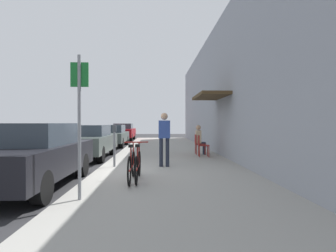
{
  "coord_description": "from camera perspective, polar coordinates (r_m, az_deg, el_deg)",
  "views": [
    {
      "loc": [
        1.79,
        -7.94,
        1.5
      ],
      "look_at": [
        2.36,
        6.03,
        1.35
      ],
      "focal_mm": 29.47,
      "sensor_mm": 36.0,
      "label": 1
    }
  ],
  "objects": [
    {
      "name": "parked_car_2",
      "position": [
        18.02,
        -11.57,
        -1.88
      ],
      "size": [
        1.8,
        4.4,
        1.38
      ],
      "color": "#47514C",
      "rests_on": "ground_plane"
    },
    {
      "name": "cafe_chair_1",
      "position": [
        12.28,
        6.29,
        -3.48
      ],
      "size": [
        0.45,
        0.45,
        0.87
      ],
      "color": "maroon",
      "rests_on": "sidewalk_slab"
    },
    {
      "name": "parked_car_0",
      "position": [
        7.14,
        -26.32,
        -5.34
      ],
      "size": [
        1.8,
        4.4,
        1.49
      ],
      "color": "black",
      "rests_on": "ground_plane"
    },
    {
      "name": "building_facade",
      "position": [
        10.46,
        13.71,
        8.94
      ],
      "size": [
        1.4,
        32.0,
        6.04
      ],
      "color": "#999EA8",
      "rests_on": "ground_plane"
    },
    {
      "name": "parking_meter",
      "position": [
        8.87,
        -11.04,
        -3.35
      ],
      "size": [
        0.12,
        0.1,
        1.32
      ],
      "color": "slate",
      "rests_on": "sidewalk_slab"
    },
    {
      "name": "ground_plane",
      "position": [
        8.27,
        -15.02,
        -9.85
      ],
      "size": [
        60.0,
        60.0,
        0.0
      ],
      "primitive_type": "plane",
      "color": "#2D2D30"
    },
    {
      "name": "bicycle_1",
      "position": [
        6.65,
        -7.55,
        -8.21
      ],
      "size": [
        0.46,
        1.71,
        0.9
      ],
      "color": "black",
      "rests_on": "sidewalk_slab"
    },
    {
      "name": "parked_car_3",
      "position": [
        24.19,
        -9.2,
        -1.15
      ],
      "size": [
        1.8,
        4.4,
        1.46
      ],
      "color": "maroon",
      "rests_on": "ground_plane"
    },
    {
      "name": "sidewalk_slab",
      "position": [
        10.05,
        0.31,
        -7.62
      ],
      "size": [
        4.5,
        32.0,
        0.12
      ],
      "primitive_type": "cube",
      "color": "#9E9B93",
      "rests_on": "ground_plane"
    },
    {
      "name": "pedestrian_standing",
      "position": [
        8.7,
        -0.77,
        -1.88
      ],
      "size": [
        0.36,
        0.22,
        1.7
      ],
      "color": "#232838",
      "rests_on": "sidewalk_slab"
    },
    {
      "name": "seated_patron_1",
      "position": [
        12.28,
        6.57,
        -2.58
      ],
      "size": [
        0.43,
        0.36,
        1.29
      ],
      "color": "#232838",
      "rests_on": "sidewalk_slab"
    },
    {
      "name": "cafe_chair_0",
      "position": [
        11.4,
        6.97,
        -3.79
      ],
      "size": [
        0.46,
        0.46,
        0.87
      ],
      "color": "maroon",
      "rests_on": "sidewalk_slab"
    },
    {
      "name": "street_sign",
      "position": [
        5.2,
        -17.86,
        2.14
      ],
      "size": [
        0.32,
        0.06,
        2.6
      ],
      "color": "gray",
      "rests_on": "sidewalk_slab"
    },
    {
      "name": "bicycle_0",
      "position": [
        6.72,
        -6.23,
        -8.12
      ],
      "size": [
        0.46,
        1.71,
        0.9
      ],
      "color": "black",
      "rests_on": "sidewalk_slab"
    },
    {
      "name": "parked_car_1",
      "position": [
        12.16,
        -16.11,
        -3.01
      ],
      "size": [
        1.8,
        4.4,
        1.41
      ],
      "color": "#47514C",
      "rests_on": "ground_plane"
    }
  ]
}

